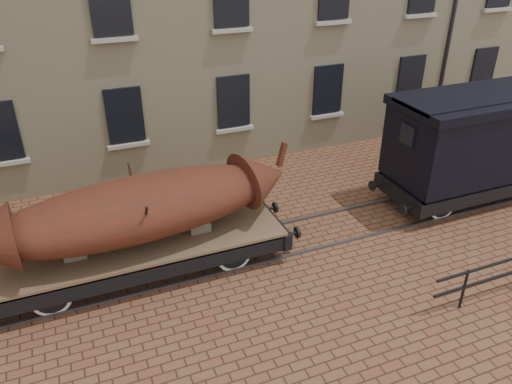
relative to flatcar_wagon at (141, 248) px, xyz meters
name	(u,v)px	position (x,y,z in m)	size (l,w,h in m)	color
ground	(264,244)	(3.12, 0.00, -0.71)	(90.00, 90.00, 0.00)	brown
rail_track	(264,243)	(3.12, 0.00, -0.68)	(30.00, 1.52, 0.06)	#59595E
flatcar_wagon	(141,248)	(0.00, 0.00, 0.00)	(7.52, 2.04, 1.13)	brown
iron_boat	(140,208)	(0.11, 0.00, 1.07)	(7.50, 2.63, 1.76)	#5C1F13
goods_van	(484,134)	(9.92, 0.00, 1.32)	(6.27, 2.28, 3.24)	black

